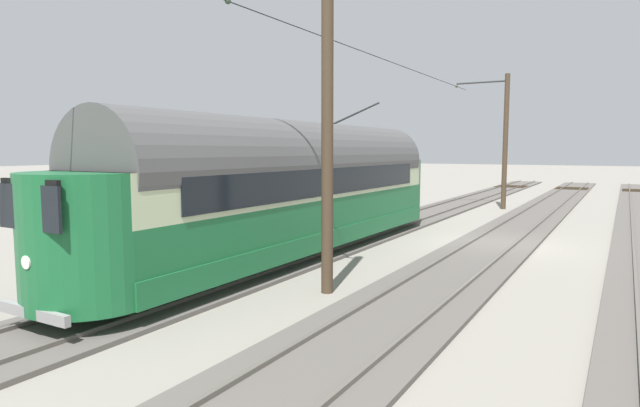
# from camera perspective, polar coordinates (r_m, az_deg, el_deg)

# --- Properties ---
(ground_plane) EXTENTS (220.00, 220.00, 0.00)m
(ground_plane) POSITION_cam_1_polar(r_m,az_deg,el_deg) (20.25, 18.33, -4.19)
(ground_plane) COLOR gray
(track_adjacent_siding) EXTENTS (2.80, 80.00, 0.18)m
(track_adjacent_siding) POSITION_cam_1_polar(r_m,az_deg,el_deg) (20.54, 18.51, -3.91)
(track_adjacent_siding) COLOR #56514C
(track_adjacent_siding) RESTS_ON ground
(track_third_siding) EXTENTS (2.80, 80.00, 0.18)m
(track_third_siding) POSITION_cam_1_polar(r_m,az_deg,el_deg) (22.06, 5.65, -2.99)
(track_third_siding) COLOR #56514C
(track_third_siding) RESTS_ON ground
(vintage_streetcar) EXTENTS (2.65, 17.78, 5.17)m
(vintage_streetcar) POSITION_cam_1_polar(r_m,az_deg,el_deg) (16.80, -2.30, 1.89)
(vintage_streetcar) COLOR #196033
(vintage_streetcar) RESTS_ON ground
(catenary_pole_foreground) EXTENTS (3.11, 0.28, 7.69)m
(catenary_pole_foreground) POSITION_cam_1_polar(r_m,az_deg,el_deg) (32.36, 19.11, 6.55)
(catenary_pole_foreground) COLOR #423323
(catenary_pole_foreground) RESTS_ON ground
(catenary_pole_mid_near) EXTENTS (3.11, 0.28, 7.69)m
(catenary_pole_mid_near) POSITION_cam_1_polar(r_m,az_deg,el_deg) (12.49, 0.45, 8.64)
(catenary_pole_mid_near) COLOR #423323
(catenary_pole_mid_near) RESTS_ON ground
(overhead_wire_run) EXTENTS (2.90, 45.82, 0.18)m
(overhead_wire_run) POSITION_cam_1_polar(r_m,az_deg,el_deg) (15.14, -7.60, 20.06)
(overhead_wire_run) COLOR black
(overhead_wire_run) RESTS_ON ground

